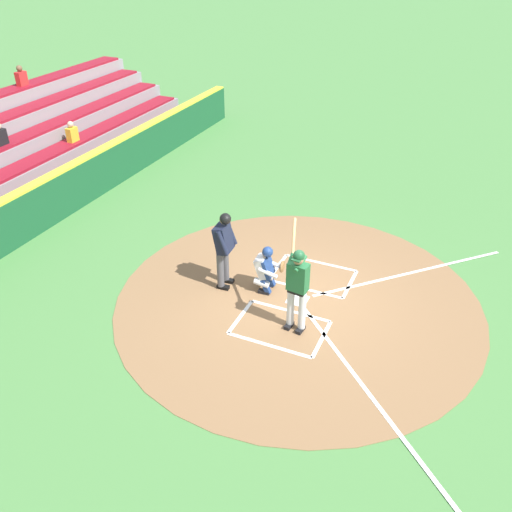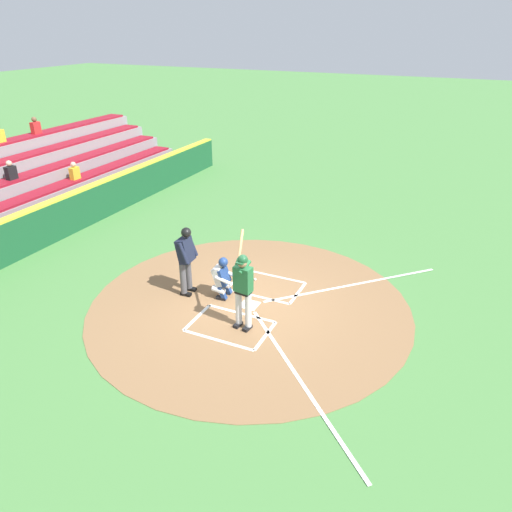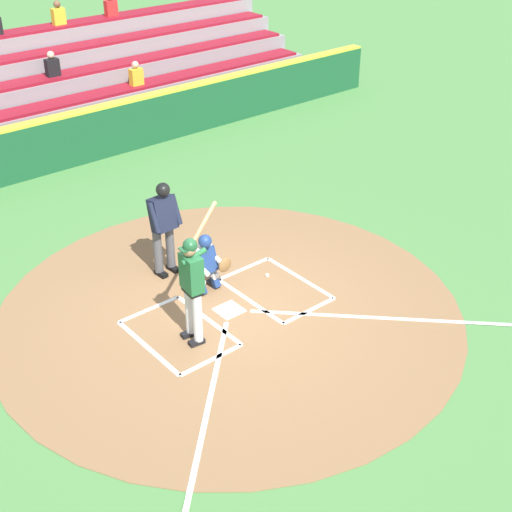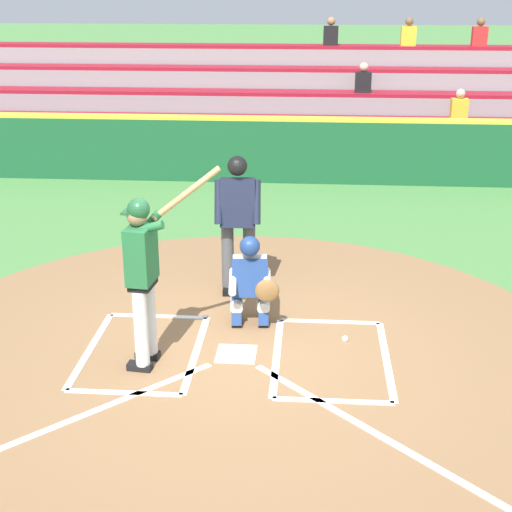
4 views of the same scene
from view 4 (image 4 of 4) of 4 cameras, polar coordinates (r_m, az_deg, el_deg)
ground_plane at (r=8.31m, az=-1.53°, el=-7.60°), size 120.00×120.00×0.00m
dirt_circle at (r=8.31m, az=-1.53°, el=-7.57°), size 8.00×8.00×0.01m
home_plate_and_chalk at (r=7.55m, az=-2.20°, el=-10.66°), size 7.93×4.91×0.01m
batter at (r=7.74m, az=-8.64°, el=-1.09°), size 0.99×0.63×2.13m
catcher at (r=8.76m, az=-0.39°, el=-1.79°), size 0.62×0.61×1.13m
plate_umpire at (r=9.48m, az=-1.40°, el=3.12°), size 0.60×0.44×1.86m
baseball at (r=8.64m, az=6.84°, el=-6.33°), size 0.07×0.07×0.07m
backstop_wall at (r=15.16m, az=1.28°, el=8.16°), size 22.00×0.36×1.31m
bleacher_stand at (r=18.32m, az=1.85°, el=10.99°), size 20.00×4.25×3.00m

